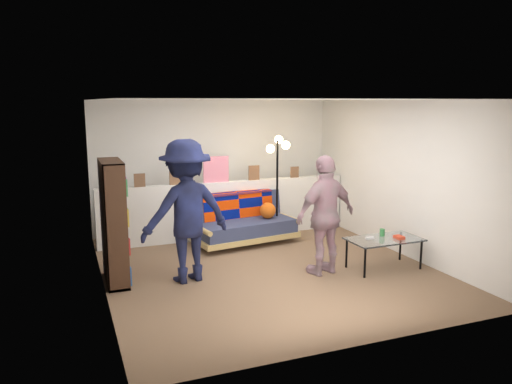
% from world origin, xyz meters
% --- Properties ---
extents(ground, '(5.00, 5.00, 0.00)m').
position_xyz_m(ground, '(0.00, 0.00, 0.00)').
color(ground, brown).
rests_on(ground, ground).
extents(room_shell, '(4.60, 5.05, 2.45)m').
position_xyz_m(room_shell, '(0.00, 0.47, 1.67)').
color(room_shell, silver).
rests_on(room_shell, ground).
extents(half_wall_ledge, '(4.45, 0.15, 1.00)m').
position_xyz_m(half_wall_ledge, '(0.00, 1.80, 0.50)').
color(half_wall_ledge, silver).
rests_on(half_wall_ledge, ground).
extents(ledge_decor, '(2.97, 0.02, 0.45)m').
position_xyz_m(ledge_decor, '(-0.23, 1.78, 1.18)').
color(ledge_decor, brown).
rests_on(ledge_decor, half_wall_ledge).
extents(futon_sofa, '(1.83, 1.06, 0.75)m').
position_xyz_m(futon_sofa, '(0.16, 1.34, 0.35)').
color(futon_sofa, tan).
rests_on(futon_sofa, ground).
extents(bookshelf, '(0.27, 0.82, 1.63)m').
position_xyz_m(bookshelf, '(-2.08, 0.21, 0.76)').
color(bookshelf, black).
rests_on(bookshelf, ground).
extents(coffee_table, '(1.06, 0.59, 0.55)m').
position_xyz_m(coffee_table, '(1.58, -0.63, 0.41)').
color(coffee_table, black).
rests_on(coffee_table, ground).
extents(floor_lamp, '(0.35, 0.33, 1.80)m').
position_xyz_m(floor_lamp, '(0.80, 1.42, 1.27)').
color(floor_lamp, black).
rests_on(floor_lamp, ground).
extents(person_left, '(1.34, 0.93, 1.90)m').
position_xyz_m(person_left, '(-1.18, -0.07, 0.95)').
color(person_left, black).
rests_on(person_left, ground).
extents(person_right, '(1.04, 0.60, 1.66)m').
position_xyz_m(person_right, '(0.68, -0.50, 0.83)').
color(person_right, '#CA8399').
rests_on(person_right, ground).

